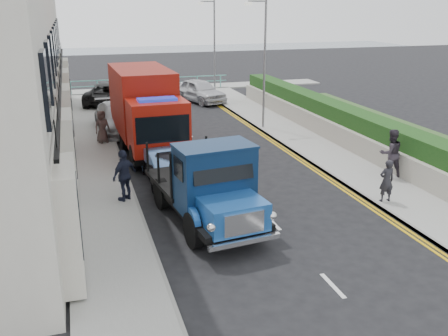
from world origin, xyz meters
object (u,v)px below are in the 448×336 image
(lamp_mid, at_px, (263,57))
(pedestrian_east_near, at_px, (387,181))
(bedford_lorry, at_px, (212,191))
(lamp_far, at_px, (213,44))
(red_lorry, at_px, (145,108))
(parked_car_front, at_px, (165,165))

(lamp_mid, bearing_deg, pedestrian_east_near, -88.91)
(lamp_mid, xyz_separation_m, bedford_lorry, (-6.18, -11.83, -2.73))
(lamp_far, xyz_separation_m, red_lorry, (-6.81, -12.26, -1.95))
(lamp_mid, bearing_deg, red_lorry, -161.68)
(parked_car_front, bearing_deg, pedestrian_east_near, -34.16)
(lamp_far, distance_m, pedestrian_east_near, 21.91)
(lamp_mid, height_order, bedford_lorry, lamp_mid)
(lamp_far, bearing_deg, bedford_lorry, -105.80)
(lamp_mid, distance_m, bedford_lorry, 13.62)
(bedford_lorry, bearing_deg, lamp_far, 67.39)
(parked_car_front, height_order, pedestrian_east_near, pedestrian_east_near)
(parked_car_front, bearing_deg, lamp_far, 67.92)
(bedford_lorry, relative_size, parked_car_front, 1.55)
(lamp_far, bearing_deg, lamp_mid, -90.00)
(pedestrian_east_near, bearing_deg, red_lorry, -50.96)
(red_lorry, relative_size, parked_car_front, 1.90)
(lamp_mid, distance_m, lamp_far, 10.00)
(lamp_far, bearing_deg, red_lorry, -119.06)
(bedford_lorry, xyz_separation_m, pedestrian_east_near, (6.40, 0.14, -0.38))
(lamp_mid, bearing_deg, parked_car_front, -134.07)
(lamp_far, relative_size, bedford_lorry, 1.16)
(bedford_lorry, xyz_separation_m, parked_car_front, (-0.60, 4.83, -0.61))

